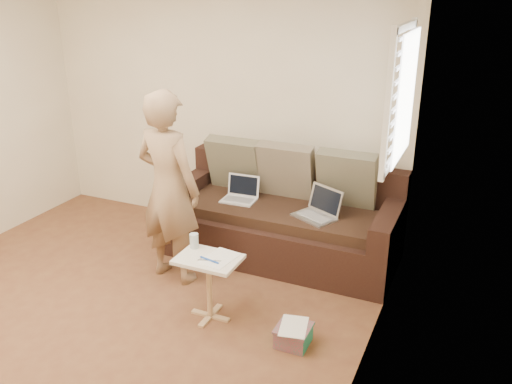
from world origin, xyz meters
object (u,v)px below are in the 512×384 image
person (169,188)px  striped_box (293,335)px  drinking_glass (194,241)px  side_table (209,288)px  sofa (281,215)px  laptop_silver (314,218)px  laptop_white (239,201)px

person → striped_box: bearing=168.0°
drinking_glass → striped_box: drinking_glass is taller
person → drinking_glass: person is taller
side_table → striped_box: bearing=-4.5°
sofa → side_table: 1.23m
laptop_silver → drinking_glass: drinking_glass is taller
side_table → drinking_glass: drinking_glass is taller
sofa → person: person is taller
sofa → drinking_glass: sofa is taller
person → striped_box: person is taller
laptop_white → striped_box: (1.02, -1.21, -0.44)m
sofa → drinking_glass: (-0.31, -1.11, 0.17)m
person → drinking_glass: (0.43, -0.33, -0.26)m
sofa → side_table: sofa is taller
side_table → laptop_white: bearing=104.4°
laptop_white → person: 0.85m
side_table → sofa: bearing=83.9°
side_table → striped_box: size_ratio=2.15×
laptop_silver → laptop_white: laptop_silver is taller
laptop_silver → striped_box: 1.23m
sofa → laptop_white: (-0.42, -0.06, 0.10)m
person → drinking_glass: bearing=150.5°
person → side_table: person is taller
side_table → drinking_glass: 0.39m
laptop_silver → side_table: 1.20m
laptop_white → laptop_silver: bearing=-8.9°
sofa → drinking_glass: bearing=-105.7°
person → drinking_glass: 0.61m
sofa → person: bearing=-133.8°
sofa → laptop_white: size_ratio=6.82×
laptop_silver → person: size_ratio=0.22×
laptop_white → person: bearing=-117.0°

